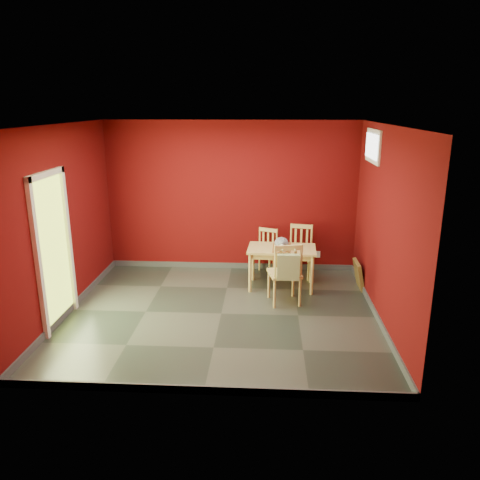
# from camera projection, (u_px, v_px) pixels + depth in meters

# --- Properties ---
(ground) EXTENTS (4.50, 4.50, 0.00)m
(ground) POSITION_uv_depth(u_px,v_px,m) (221.00, 314.00, 6.87)
(ground) COLOR #2D342D
(ground) RESTS_ON ground
(room_shell) EXTENTS (4.50, 4.50, 4.50)m
(room_shell) POSITION_uv_depth(u_px,v_px,m) (221.00, 310.00, 6.85)
(room_shell) COLOR #530809
(room_shell) RESTS_ON ground
(doorway) EXTENTS (0.06, 1.01, 2.13)m
(doorway) POSITION_uv_depth(u_px,v_px,m) (53.00, 246.00, 6.29)
(doorway) COLOR #B7D838
(doorway) RESTS_ON ground
(window) EXTENTS (0.05, 0.90, 0.50)m
(window) POSITION_uv_depth(u_px,v_px,m) (373.00, 146.00, 7.04)
(window) COLOR white
(window) RESTS_ON room_shell
(outlet_plate) EXTENTS (0.08, 0.02, 0.12)m
(outlet_plate) POSITION_uv_depth(u_px,v_px,m) (318.00, 254.00, 8.60)
(outlet_plate) COLOR silver
(outlet_plate) RESTS_ON room_shell
(dining_table) EXTENTS (1.14, 0.71, 0.69)m
(dining_table) POSITION_uv_depth(u_px,v_px,m) (282.00, 253.00, 7.69)
(dining_table) COLOR tan
(dining_table) RESTS_ON ground
(table_runner) EXTENTS (0.33, 0.63, 0.31)m
(table_runner) POSITION_uv_depth(u_px,v_px,m) (282.00, 252.00, 7.59)
(table_runner) COLOR #915A25
(table_runner) RESTS_ON dining_table
(chair_far_left) EXTENTS (0.50, 0.50, 0.83)m
(chair_far_left) POSITION_uv_depth(u_px,v_px,m) (265.00, 251.00, 8.36)
(chair_far_left) COLOR tan
(chair_far_left) RESTS_ON ground
(chair_far_right) EXTENTS (0.50, 0.50, 0.91)m
(chair_far_right) POSITION_uv_depth(u_px,v_px,m) (300.00, 250.00, 8.27)
(chair_far_right) COLOR tan
(chair_far_right) RESTS_ON ground
(chair_near) EXTENTS (0.55, 0.55, 0.98)m
(chair_near) POSITION_uv_depth(u_px,v_px,m) (285.00, 272.00, 7.09)
(chair_near) COLOR tan
(chair_near) RESTS_ON ground
(tote_bag) EXTENTS (0.33, 0.19, 0.46)m
(tote_bag) POSITION_uv_depth(u_px,v_px,m) (288.00, 267.00, 6.82)
(tote_bag) COLOR #94A76A
(tote_bag) RESTS_ON chair_near
(cat) EXTENTS (0.39, 0.54, 0.24)m
(cat) POSITION_uv_depth(u_px,v_px,m) (281.00, 241.00, 7.62)
(cat) COLOR slate
(cat) RESTS_ON table_runner
(picture_frame) EXTENTS (0.16, 0.46, 0.46)m
(picture_frame) POSITION_uv_depth(u_px,v_px,m) (359.00, 275.00, 7.78)
(picture_frame) COLOR brown
(picture_frame) RESTS_ON ground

